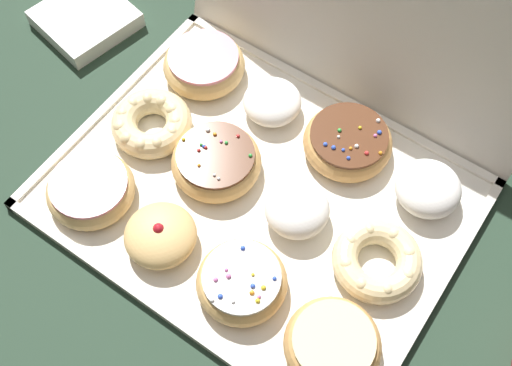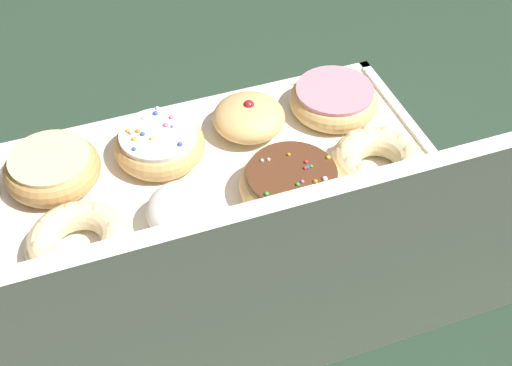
% 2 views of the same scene
% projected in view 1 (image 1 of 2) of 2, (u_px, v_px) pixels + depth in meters
% --- Properties ---
extents(ground_plane, '(3.00, 3.00, 0.00)m').
position_uv_depth(ground_plane, '(257.00, 198.00, 0.85)').
color(ground_plane, '#233828').
extents(donut_box, '(0.52, 0.40, 0.01)m').
position_uv_depth(donut_box, '(257.00, 196.00, 0.85)').
color(donut_box, silver).
rests_on(donut_box, ground).
extents(pink_frosted_donut_0, '(0.11, 0.11, 0.04)m').
position_uv_depth(pink_frosted_donut_0, '(90.00, 189.00, 0.83)').
color(pink_frosted_donut_0, '#E5B770').
rests_on(pink_frosted_donut_0, donut_box).
extents(jelly_filled_donut_1, '(0.09, 0.09, 0.05)m').
position_uv_depth(jelly_filled_donut_1, '(160.00, 235.00, 0.79)').
color(jelly_filled_donut_1, '#E5B770').
rests_on(jelly_filled_donut_1, donut_box).
extents(sprinkle_donut_2, '(0.11, 0.11, 0.04)m').
position_uv_depth(sprinkle_donut_2, '(242.00, 282.00, 0.76)').
color(sprinkle_donut_2, tan).
rests_on(sprinkle_donut_2, donut_box).
extents(glazed_ring_donut_3, '(0.11, 0.11, 0.04)m').
position_uv_depth(glazed_ring_donut_3, '(333.00, 344.00, 0.73)').
color(glazed_ring_donut_3, tan).
rests_on(glazed_ring_donut_3, donut_box).
extents(cruller_donut_4, '(0.11, 0.11, 0.04)m').
position_uv_depth(cruller_donut_4, '(149.00, 125.00, 0.87)').
color(cruller_donut_4, beige).
rests_on(cruller_donut_4, donut_box).
extents(sprinkle_donut_5, '(0.12, 0.12, 0.04)m').
position_uv_depth(sprinkle_donut_5, '(218.00, 160.00, 0.84)').
color(sprinkle_donut_5, tan).
rests_on(sprinkle_donut_5, donut_box).
extents(powdered_filled_donut_6, '(0.08, 0.08, 0.05)m').
position_uv_depth(powdered_filled_donut_6, '(295.00, 211.00, 0.80)').
color(powdered_filled_donut_6, white).
rests_on(powdered_filled_donut_6, donut_box).
extents(cruller_donut_7, '(0.11, 0.11, 0.03)m').
position_uv_depth(cruller_donut_7, '(376.00, 261.00, 0.78)').
color(cruller_donut_7, beige).
rests_on(cruller_donut_7, donut_box).
extents(pink_frosted_donut_8, '(0.12, 0.12, 0.04)m').
position_uv_depth(pink_frosted_donut_8, '(204.00, 64.00, 0.92)').
color(pink_frosted_donut_8, '#E5B770').
rests_on(pink_frosted_donut_8, donut_box).
extents(powdered_filled_donut_9, '(0.08, 0.08, 0.04)m').
position_uv_depth(powdered_filled_donut_9, '(272.00, 102.00, 0.89)').
color(powdered_filled_donut_9, white).
rests_on(powdered_filled_donut_9, donut_box).
extents(sprinkle_donut_10, '(0.12, 0.12, 0.04)m').
position_uv_depth(sprinkle_donut_10, '(348.00, 142.00, 0.86)').
color(sprinkle_donut_10, tan).
rests_on(sprinkle_donut_10, donut_box).
extents(powdered_filled_donut_11, '(0.09, 0.09, 0.05)m').
position_uv_depth(powdered_filled_donut_11, '(428.00, 189.00, 0.82)').
color(powdered_filled_donut_11, white).
rests_on(powdered_filled_donut_11, donut_box).
extents(napkin_stack, '(0.15, 0.15, 0.03)m').
position_uv_depth(napkin_stack, '(86.00, 19.00, 0.99)').
color(napkin_stack, white).
rests_on(napkin_stack, ground).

